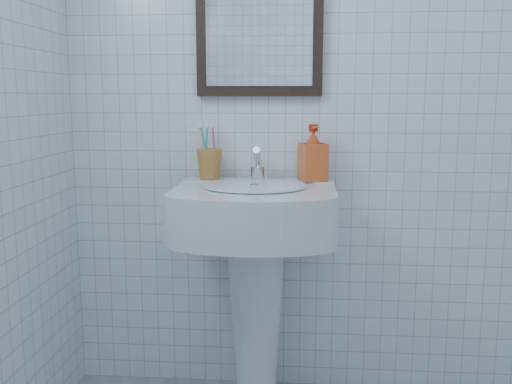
{
  "coord_description": "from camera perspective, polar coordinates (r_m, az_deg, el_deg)",
  "views": [
    {
      "loc": [
        -0.14,
        -1.13,
        1.24
      ],
      "look_at": [
        -0.3,
        0.86,
        0.9
      ],
      "focal_mm": 40.0,
      "sensor_mm": 36.0,
      "label": 1
    }
  ],
  "objects": [
    {
      "name": "wall_back",
      "position": [
        2.33,
        8.14,
        9.71
      ],
      "size": [
        2.2,
        0.02,
        2.5
      ],
      "primitive_type": "cube",
      "color": "white",
      "rests_on": "ground"
    },
    {
      "name": "washbasin",
      "position": [
        2.21,
        -0.06,
        -6.82
      ],
      "size": [
        0.6,
        0.44,
        0.92
      ],
      "color": "white",
      "rests_on": "ground"
    },
    {
      "name": "faucet",
      "position": [
        2.25,
        0.17,
        2.53
      ],
      "size": [
        0.06,
        0.12,
        0.14
      ],
      "color": "silver",
      "rests_on": "washbasin"
    },
    {
      "name": "toothbrush_cup",
      "position": [
        2.29,
        -4.67,
        2.8
      ],
      "size": [
        0.13,
        0.13,
        0.12
      ],
      "primitive_type": null,
      "rotation": [
        0.0,
        0.0,
        -0.37
      ],
      "color": "#B46F2E",
      "rests_on": "washbasin"
    },
    {
      "name": "soap_dispenser",
      "position": [
        2.26,
        5.72,
        3.9
      ],
      "size": [
        0.12,
        0.13,
        0.22
      ],
      "primitive_type": "imported",
      "rotation": [
        0.0,
        0.0,
        0.32
      ],
      "color": "#DC4F15",
      "rests_on": "washbasin"
    },
    {
      "name": "wall_mirror",
      "position": [
        2.34,
        0.34,
        17.18
      ],
      "size": [
        0.5,
        0.04,
        0.62
      ],
      "color": "black",
      "rests_on": "wall_back"
    }
  ]
}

